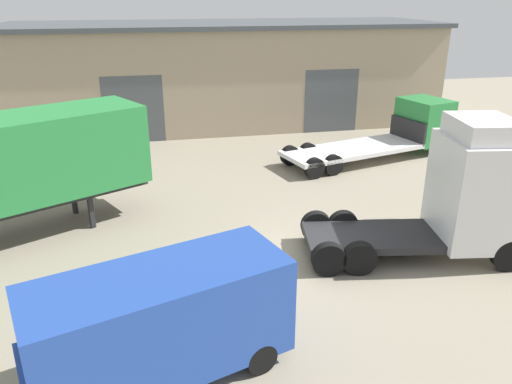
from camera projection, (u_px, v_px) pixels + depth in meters
The scene contains 5 objects.
ground_plane at pixel (313, 253), 15.71m from camera, with size 60.00×60.00×0.00m, color gray.
warehouse_building at pixel (225, 73), 30.86m from camera, with size 25.83×8.34×6.00m.
tractor_unit_white at pixel (464, 193), 15.00m from camera, with size 6.73×3.48×4.31m.
flatbed_truck_green at pixel (402, 130), 24.92m from camera, with size 9.14×4.62×2.67m.
delivery_van_blue at pixel (155, 325), 10.07m from camera, with size 5.70×3.57×2.53m.
Camera 1 is at (-4.63, -13.20, 7.62)m, focal length 35.00 mm.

